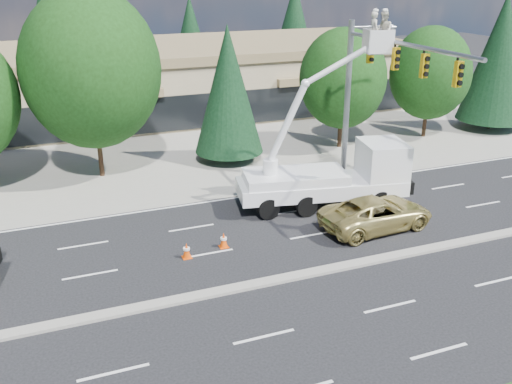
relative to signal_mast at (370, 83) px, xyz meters
name	(u,v)px	position (x,y,z in m)	size (l,w,h in m)	color
ground	(233,290)	(-10.03, -7.04, -6.06)	(140.00, 140.00, 0.00)	black
concrete_apron	(137,147)	(-10.03, 12.96, -6.05)	(140.00, 22.00, 0.01)	gray
road_median	(233,289)	(-10.03, -7.04, -6.00)	(120.00, 0.55, 0.12)	gray
strip_mall	(112,81)	(-10.03, 22.93, -3.23)	(50.40, 15.40, 5.50)	tan
tree_front_d	(91,69)	(-13.03, 7.96, 0.22)	(7.73, 7.73, 10.72)	#332114
tree_front_e	(228,90)	(-5.03, 7.96, -1.50)	(4.31, 4.31, 8.49)	#332114
tree_front_f	(343,79)	(2.97, 7.96, -1.36)	(5.78, 5.78, 8.02)	#332114
tree_front_g	(430,73)	(9.97, 7.96, -1.45)	(5.67, 5.67, 7.87)	#332114
tree_front_h	(499,58)	(15.97, 7.96, -0.70)	(5.07, 5.07, 9.99)	#332114
tree_back_b	(49,28)	(-14.03, 34.96, -0.02)	(5.71, 5.71, 11.26)	#332114
tree_back_c	(191,36)	(-0.03, 34.96, -1.32)	(4.48, 4.48, 8.82)	#332114
tree_back_d	(294,25)	(11.97, 34.96, -0.57)	(5.19, 5.19, 10.22)	#332114
signal_mast	(370,83)	(0.00, 0.00, 0.00)	(2.76, 10.16, 9.00)	gray
bucket_truck	(337,167)	(-2.23, -1.00, -3.96)	(8.92, 4.20, 9.79)	white
traffic_cone_b	(187,250)	(-11.00, -3.84, -5.72)	(0.40, 0.40, 0.70)	#E04507
traffic_cone_c	(224,240)	(-9.21, -3.48, -5.72)	(0.40, 0.40, 0.70)	#E04507
traffic_cone_d	(331,224)	(-4.00, -3.76, -5.72)	(0.40, 0.40, 0.70)	#E04507
minivan	(377,213)	(-1.85, -4.24, -5.29)	(2.55, 5.52, 1.54)	tan
parked_car_east	(235,130)	(-3.19, 12.01, -5.31)	(1.58, 4.53, 1.49)	black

